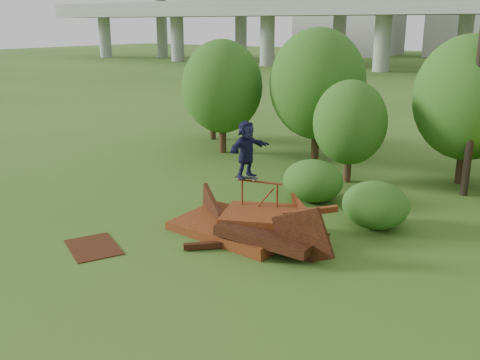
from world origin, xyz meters
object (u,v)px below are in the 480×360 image
Objects in this scene: skater at (246,149)px; flat_plate at (93,247)px; utility_pole at (479,67)px; scrap_pile at (249,227)px.

skater is 0.96× the size of flat_plate.
utility_pole is (4.78, 7.60, 2.15)m from skater.
scrap_pile is 3.11× the size of flat_plate.
utility_pole is at bearing 61.79° from scrap_pile.
skater is 9.23m from utility_pole.
utility_pole reaches higher than skater.
scrap_pile is at bearing -118.21° from utility_pole.
utility_pole reaches higher than scrap_pile.
flat_plate is at bearing 150.95° from skater.
flat_plate is 14.42m from utility_pole.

